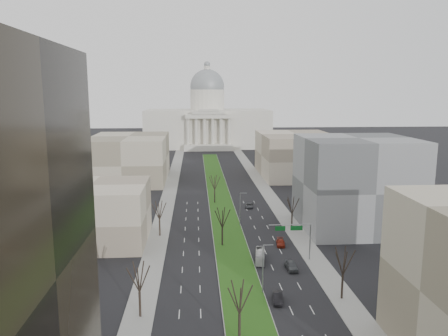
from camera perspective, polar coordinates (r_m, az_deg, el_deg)
name	(u,v)px	position (r m, az deg, el deg)	size (l,w,h in m)	color
ground	(221,203)	(142.51, -0.42, -4.58)	(600.00, 600.00, 0.00)	black
median	(221,203)	(141.50, -0.40, -4.64)	(8.00, 222.03, 0.20)	#999993
sidewalk_left	(161,227)	(118.61, -8.24, -7.67)	(5.00, 330.00, 0.15)	gray
sidewalk_right	(290,225)	(120.96, 8.66, -7.33)	(5.00, 330.00, 0.15)	gray
capitol	(207,122)	(288.06, -2.18, 6.08)	(80.00, 46.00, 55.00)	beige
building_beige_left	(92,214)	(109.55, -16.89, -5.71)	(26.00, 22.00, 14.00)	gray
building_grey_right	(356,183)	(119.87, 16.85, -1.92)	(28.00, 26.00, 24.00)	#5A5D5F
building_far_left	(129,158)	(181.72, -12.27, 1.26)	(30.00, 40.00, 18.00)	gray
building_far_right	(296,155)	(189.61, 9.39, 1.71)	(30.00, 40.00, 18.00)	gray
tree_left_mid	(139,276)	(72.32, -11.05, -13.69)	(5.40, 5.40, 9.72)	black
tree_left_far	(159,210)	(109.98, -8.45, -5.41)	(5.28, 5.28, 9.50)	black
tree_right_mid	(343,260)	(79.47, 15.34, -11.53)	(5.52, 5.52, 9.94)	black
tree_right_far	(292,204)	(116.31, 8.92, -4.73)	(5.04, 5.04, 9.07)	black
tree_median_a	(240,297)	(64.77, 2.06, -16.44)	(5.40, 5.40, 9.72)	black
tree_median_b	(222,217)	(102.04, -0.23, -6.43)	(5.40, 5.40, 9.72)	black
tree_median_c	(215,182)	(140.81, -1.24, -1.84)	(5.40, 5.40, 9.72)	black
streetlamp_median_b	(263,268)	(79.91, 5.15, -12.89)	(1.90, 0.20, 9.16)	gray
streetlamp_median_c	(240,209)	(117.48, 2.13, -5.33)	(1.90, 0.20, 9.16)	gray
mast_arm_signs	(298,233)	(95.09, 9.61, -8.37)	(9.12, 0.24, 8.09)	gray
car_grey_near	(291,266)	(91.95, 8.78, -12.49)	(2.01, 4.99, 1.70)	#44464A
car_black	(278,298)	(78.98, 7.02, -16.45)	(1.60, 4.59, 1.51)	black
car_red	(281,243)	(105.06, 7.40, -9.65)	(1.90, 4.67, 1.36)	maroon
car_grey_far	(249,205)	(137.04, 3.33, -4.91)	(2.14, 4.65, 1.29)	#484A4F
box_van	(260,256)	(95.56, 4.73, -11.37)	(1.82, 7.79, 2.17)	silver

